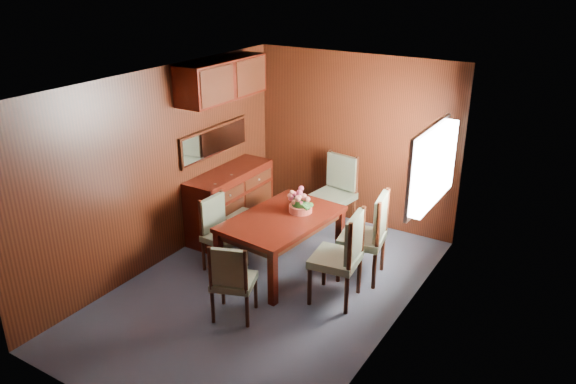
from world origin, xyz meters
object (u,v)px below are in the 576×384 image
Objects in this scene: chair_right_near at (343,253)px; chair_head at (232,278)px; flower_centerpiece at (301,201)px; sideboard at (230,202)px; dining_table at (282,224)px; chair_left_near at (220,229)px.

chair_head is at bearing 130.83° from chair_right_near.
chair_right_near is 0.99m from flower_centerpiece.
chair_right_near is at bearing -19.56° from sideboard.
chair_left_near is (-0.67, -0.36, -0.08)m from dining_table.
flower_centerpiece is at bearing 129.80° from chair_left_near.
chair_head is (0.12, -1.17, -0.10)m from dining_table.
dining_table is 1.69× the size of chair_left_near.
chair_left_near is (0.48, -0.84, 0.07)m from sideboard.
chair_right_near reaches higher than flower_centerpiece.
sideboard reaches higher than chair_head.
chair_left_near is 3.05× the size of flower_centerpiece.
sideboard is 1.30× the size of chair_right_near.
dining_table is at bearing -115.43° from flower_centerpiece.
chair_right_near is 1.23m from chair_head.
chair_left_near is 1.03× the size of chair_head.
chair_left_near is 0.86× the size of chair_right_near.
flower_centerpiece is at bearing -10.93° from sideboard.
sideboard is at bearing 63.07° from chair_right_near.
chair_left_near is at bearing 114.01° from chair_head.
flower_centerpiece reaches higher than chair_left_near.
chair_head reaches higher than dining_table.
flower_centerpiece reaches higher than chair_head.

